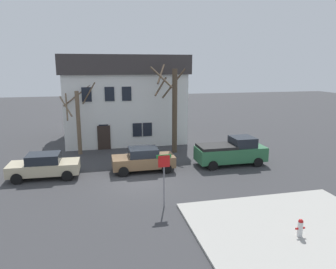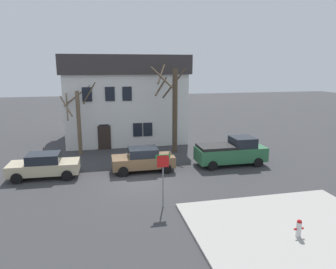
% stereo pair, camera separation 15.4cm
% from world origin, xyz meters
% --- Properties ---
extents(ground_plane, '(120.00, 120.00, 0.00)m').
position_xyz_m(ground_plane, '(0.00, 0.00, 0.00)').
color(ground_plane, '#38383A').
extents(sidewalk_slab, '(8.78, 6.57, 0.12)m').
position_xyz_m(sidewalk_slab, '(5.83, -7.12, 0.06)').
color(sidewalk_slab, '#A8A59E').
rests_on(sidewalk_slab, ground_plane).
extents(building_main, '(11.33, 9.05, 8.08)m').
position_xyz_m(building_main, '(0.29, 12.88, 4.11)').
color(building_main, white).
rests_on(building_main, ground_plane).
extents(tree_bare_near, '(2.90, 2.88, 5.87)m').
position_xyz_m(tree_bare_near, '(-3.89, 7.57, 2.96)').
color(tree_bare_near, brown).
rests_on(tree_bare_near, ground_plane).
extents(tree_bare_mid, '(3.06, 3.64, 7.27)m').
position_xyz_m(tree_bare_mid, '(3.75, 6.38, 3.89)').
color(tree_bare_mid, '#4C3D2D').
rests_on(tree_bare_mid, ground_plane).
extents(car_beige_sedan, '(4.45, 2.13, 1.61)m').
position_xyz_m(car_beige_sedan, '(-5.87, 2.19, 0.81)').
color(car_beige_sedan, '#C6B793').
rests_on(car_beige_sedan, ground_plane).
extents(car_brown_sedan, '(4.25, 1.99, 1.64)m').
position_xyz_m(car_brown_sedan, '(0.60, 2.09, 0.82)').
color(car_brown_sedan, brown).
rests_on(car_brown_sedan, ground_plane).
extents(pickup_truck_green, '(5.09, 2.20, 2.04)m').
position_xyz_m(pickup_truck_green, '(7.12, 2.11, 0.98)').
color(pickup_truck_green, '#2D6B42').
rests_on(pickup_truck_green, ground_plane).
extents(fire_hydrant, '(0.42, 0.22, 0.77)m').
position_xyz_m(fire_hydrant, '(5.71, -8.08, 0.52)').
color(fire_hydrant, silver).
rests_on(fire_hydrant, sidewalk_slab).
extents(street_sign_pole, '(0.76, 0.07, 2.80)m').
position_xyz_m(street_sign_pole, '(0.79, -3.81, 1.96)').
color(street_sign_pole, slate).
rests_on(street_sign_pole, ground_plane).
extents(bicycle_leaning, '(1.74, 0.26, 1.03)m').
position_xyz_m(bicycle_leaning, '(-6.36, 6.34, 0.37)').
color(bicycle_leaning, black).
rests_on(bicycle_leaning, ground_plane).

